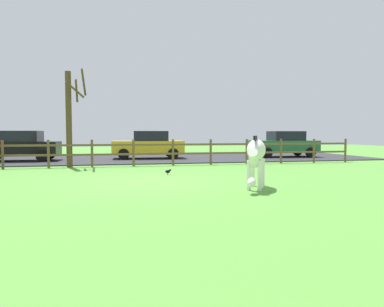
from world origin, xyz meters
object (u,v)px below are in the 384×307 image
at_px(parked_car_black, 19,146).
at_px(parked_car_yellow, 149,144).
at_px(parked_car_green, 284,144).
at_px(bare_tree, 70,116).
at_px(crow_on_grass, 168,171).
at_px(zebra, 256,154).

bearing_deg(parked_car_black, parked_car_yellow, 3.89).
bearing_deg(parked_car_green, bare_tree, -163.08).
bearing_deg(crow_on_grass, parked_car_green, 41.85).
relative_size(zebra, crow_on_grass, 8.14).
relative_size(bare_tree, crow_on_grass, 19.45).
height_order(zebra, parked_car_yellow, parked_car_yellow).
bearing_deg(zebra, parked_car_green, 59.69).
xyz_separation_m(bare_tree, zebra, (5.58, -7.29, -1.29)).
height_order(bare_tree, parked_car_black, bare_tree).
bearing_deg(parked_car_yellow, parked_car_green, -2.59).
xyz_separation_m(zebra, parked_car_black, (-8.55, 10.84, -0.08)).
bearing_deg(parked_car_green, parked_car_yellow, 177.41).
distance_m(bare_tree, crow_on_grass, 5.68).
bearing_deg(crow_on_grass, parked_car_black, 132.72).
distance_m(bare_tree, zebra, 9.27).
xyz_separation_m(zebra, crow_on_grass, (-1.83, 3.57, -0.80)).
bearing_deg(parked_car_black, crow_on_grass, -47.28).
relative_size(bare_tree, parked_car_black, 1.03).
height_order(crow_on_grass, parked_car_black, parked_car_black).
bearing_deg(parked_car_green, zebra, -120.31).
height_order(bare_tree, parked_car_green, bare_tree).
xyz_separation_m(zebra, parked_car_green, (6.39, 10.93, -0.08)).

